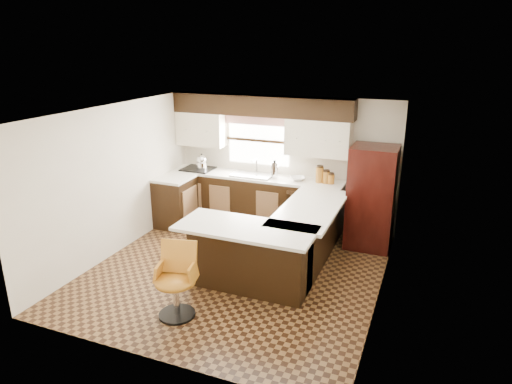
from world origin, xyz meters
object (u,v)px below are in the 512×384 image
at_px(peninsula_long, 306,237).
at_px(peninsula_return, 250,257).
at_px(refrigerator, 372,197).
at_px(bar_chair, 175,282).

xyz_separation_m(peninsula_long, peninsula_return, (-0.53, -0.97, 0.00)).
bearing_deg(peninsula_long, refrigerator, 52.41).
bearing_deg(refrigerator, peninsula_return, -123.37).
bearing_deg(refrigerator, peninsula_long, -127.59).
bearing_deg(peninsula_long, peninsula_return, -118.30).
relative_size(refrigerator, bar_chair, 1.82).
xyz_separation_m(refrigerator, bar_chair, (-1.92, -3.05, -0.39)).
height_order(peninsula_long, bar_chair, bar_chair).
height_order(peninsula_long, refrigerator, refrigerator).
height_order(refrigerator, bar_chair, refrigerator).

